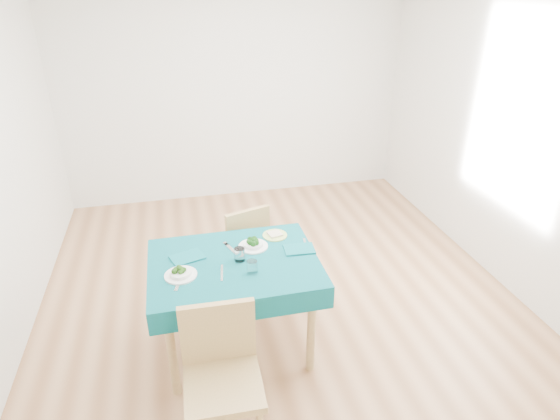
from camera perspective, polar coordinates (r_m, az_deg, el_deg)
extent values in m
cube|color=#8F5F3B|center=(4.12, 0.00, -10.74)|extent=(4.00, 4.50, 0.02)
cube|color=silver|center=(5.60, -5.49, 14.79)|extent=(4.00, 0.02, 2.70)
cube|color=silver|center=(1.66, 19.26, -18.90)|extent=(4.00, 0.02, 2.70)
cube|color=silver|center=(4.36, 26.82, 8.62)|extent=(0.02, 4.50, 2.70)
cube|color=#084F56|center=(3.43, -5.36, -11.62)|extent=(1.13, 0.86, 0.76)
cube|color=#A3834C|center=(2.75, -7.09, -18.78)|extent=(0.45, 0.49, 1.09)
cube|color=#A3834C|center=(3.98, -4.95, -3.96)|extent=(0.48, 0.51, 0.94)
cube|color=silver|center=(3.05, -12.27, -8.71)|extent=(0.06, 0.16, 0.00)
cube|color=silver|center=(3.10, -7.10, -7.61)|extent=(0.04, 0.19, 0.00)
cube|color=silver|center=(3.34, -5.92, -4.79)|extent=(0.09, 0.19, 0.00)
cube|color=silver|center=(3.36, 3.19, -4.43)|extent=(0.05, 0.23, 0.00)
cube|color=#0B5960|center=(3.29, -11.24, -5.69)|extent=(0.25, 0.21, 0.01)
cube|color=#0B5960|center=(3.32, 2.36, -4.80)|extent=(0.22, 0.16, 0.01)
cylinder|color=white|center=(3.19, -4.96, -5.43)|extent=(0.07, 0.07, 0.09)
cylinder|color=white|center=(3.06, -3.43, -6.95)|extent=(0.07, 0.07, 0.09)
cylinder|color=#B4D065|center=(3.49, -0.63, -3.10)|extent=(0.18, 0.18, 0.01)
cube|color=beige|center=(3.48, -0.63, -2.93)|extent=(0.11, 0.11, 0.01)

